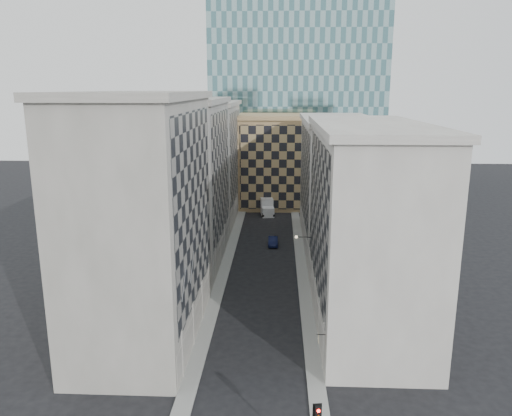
% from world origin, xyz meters
% --- Properties ---
extents(ground, '(260.00, 260.00, 0.00)m').
position_xyz_m(ground, '(0.00, 0.00, 0.00)').
color(ground, black).
rests_on(ground, ground).
extents(sidewalk_west, '(1.50, 100.00, 0.15)m').
position_xyz_m(sidewalk_west, '(-5.25, 30.00, 0.07)').
color(sidewalk_west, gray).
rests_on(sidewalk_west, ground).
extents(sidewalk_east, '(1.50, 100.00, 0.15)m').
position_xyz_m(sidewalk_east, '(5.25, 30.00, 0.07)').
color(sidewalk_east, gray).
rests_on(sidewalk_east, ground).
extents(bldg_left_a, '(10.80, 22.80, 23.70)m').
position_xyz_m(bldg_left_a, '(-10.88, 11.00, 11.82)').
color(bldg_left_a, gray).
rests_on(bldg_left_a, ground).
extents(bldg_left_b, '(10.80, 22.80, 22.70)m').
position_xyz_m(bldg_left_b, '(-10.88, 33.00, 11.32)').
color(bldg_left_b, gray).
rests_on(bldg_left_b, ground).
extents(bldg_left_c, '(10.80, 22.80, 21.70)m').
position_xyz_m(bldg_left_c, '(-10.88, 55.00, 10.83)').
color(bldg_left_c, gray).
rests_on(bldg_left_c, ground).
extents(bldg_right_a, '(10.80, 26.80, 20.70)m').
position_xyz_m(bldg_right_a, '(10.88, 15.00, 10.32)').
color(bldg_right_a, '#B2ABA3').
rests_on(bldg_right_a, ground).
extents(bldg_right_b, '(10.80, 28.80, 19.70)m').
position_xyz_m(bldg_right_b, '(10.89, 42.00, 9.85)').
color(bldg_right_b, '#B2ABA3').
rests_on(bldg_right_b, ground).
extents(tan_block, '(16.80, 14.80, 18.80)m').
position_xyz_m(tan_block, '(2.00, 67.90, 9.44)').
color(tan_block, tan).
rests_on(tan_block, ground).
extents(church_tower, '(7.20, 7.20, 51.50)m').
position_xyz_m(church_tower, '(0.00, 82.00, 26.95)').
color(church_tower, '#2C2822').
rests_on(church_tower, ground).
extents(flagpoles_left, '(0.10, 6.33, 2.33)m').
position_xyz_m(flagpoles_left, '(-5.90, 6.00, 8.00)').
color(flagpoles_left, gray).
rests_on(flagpoles_left, ground).
extents(bracket_lamp, '(1.98, 0.36, 0.36)m').
position_xyz_m(bracket_lamp, '(4.38, 24.00, 6.20)').
color(bracket_lamp, black).
rests_on(bracket_lamp, ground).
extents(box_truck, '(3.04, 5.97, 3.14)m').
position_xyz_m(box_truck, '(-0.28, 59.70, 1.37)').
color(box_truck, silver).
rests_on(box_truck, ground).
extents(dark_car, '(1.51, 4.22, 1.39)m').
position_xyz_m(dark_car, '(1.18, 39.89, 0.69)').
color(dark_car, '#0E1333').
rests_on(dark_car, ground).
extents(shop_sign, '(0.72, 0.63, 0.70)m').
position_xyz_m(shop_sign, '(5.42, 3.00, 3.84)').
color(shop_sign, black).
rests_on(shop_sign, ground).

